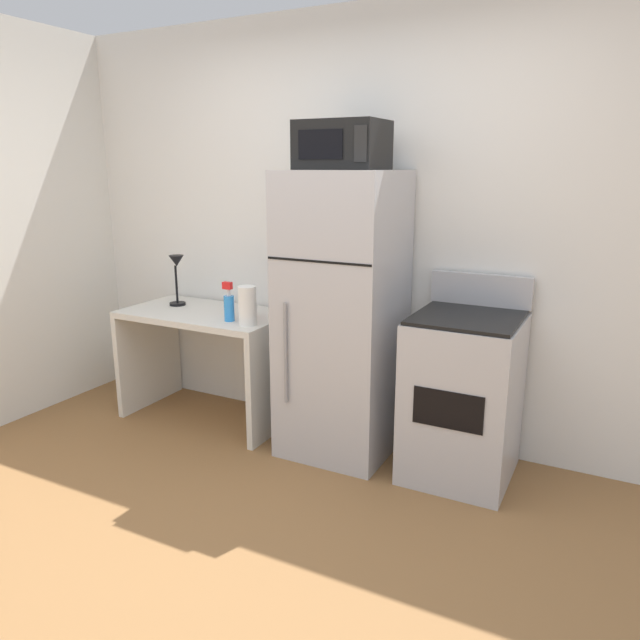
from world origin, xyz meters
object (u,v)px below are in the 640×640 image
at_px(desk_lamp, 177,272).
at_px(oven_range, 463,395).
at_px(coffee_mug, 250,311).
at_px(spray_bottle, 229,306).
at_px(paper_towel_roll, 247,306).
at_px(microwave, 343,145).
at_px(desk, 207,344).
at_px(refrigerator, 343,316).

distance_m(desk_lamp, oven_range, 2.08).
bearing_deg(coffee_mug, spray_bottle, -120.54).
xyz_separation_m(paper_towel_roll, microwave, (0.56, 0.14, 0.93)).
bearing_deg(desk_lamp, desk, -9.88).
distance_m(desk, coffee_mug, 0.46).
xyz_separation_m(coffee_mug, microwave, (0.65, -0.01, 1.00)).
height_order(desk, spray_bottle, spray_bottle).
xyz_separation_m(spray_bottle, refrigerator, (0.72, 0.13, -0.01)).
xyz_separation_m(desk_lamp, spray_bottle, (0.56, -0.18, -0.14)).
height_order(coffee_mug, spray_bottle, spray_bottle).
height_order(coffee_mug, paper_towel_roll, paper_towel_roll).
bearing_deg(paper_towel_roll, spray_bottle, 170.00).
height_order(desk_lamp, spray_bottle, desk_lamp).
distance_m(desk_lamp, microwave, 1.52).
bearing_deg(refrigerator, desk, 179.89).
height_order(spray_bottle, oven_range, oven_range).
distance_m(coffee_mug, microwave, 1.19).
height_order(desk_lamp, oven_range, desk_lamp).
distance_m(desk_lamp, paper_towel_roll, 0.76).
xyz_separation_m(desk_lamp, coffee_mug, (0.63, -0.05, -0.19)).
height_order(spray_bottle, refrigerator, refrigerator).
relative_size(coffee_mug, refrigerator, 0.06).
height_order(paper_towel_roll, spray_bottle, spray_bottle).
bearing_deg(microwave, coffee_mug, 178.69).
bearing_deg(desk, spray_bottle, -24.52).
height_order(refrigerator, microwave, microwave).
bearing_deg(spray_bottle, coffee_mug, 59.46).
bearing_deg(oven_range, microwave, -177.22).
height_order(microwave, oven_range, microwave).
bearing_deg(refrigerator, paper_towel_roll, -164.28).
distance_m(desk, paper_towel_roll, 0.59).
bearing_deg(oven_range, paper_towel_roll, -172.37).
bearing_deg(refrigerator, desk_lamp, 177.83).
bearing_deg(paper_towel_roll, desk_lamp, 163.87).
bearing_deg(microwave, paper_towel_roll, -166.30).
bearing_deg(desk_lamp, paper_towel_roll, -16.13).
bearing_deg(refrigerator, oven_range, 1.11).
bearing_deg(desk, paper_towel_roll, -19.70).
distance_m(desk_lamp, coffee_mug, 0.66).
bearing_deg(oven_range, desk_lamp, 179.02).
height_order(desk, paper_towel_roll, paper_towel_roll).
bearing_deg(refrigerator, spray_bottle, -169.71).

